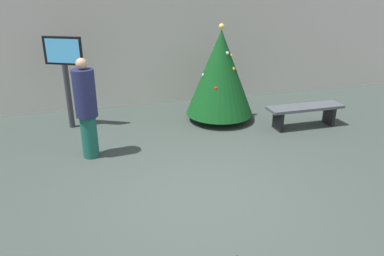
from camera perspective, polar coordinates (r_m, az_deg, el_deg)
name	(u,v)px	position (r m, az deg, el deg)	size (l,w,h in m)	color
ground_plane	(202,201)	(5.41, 1.55, -11.35)	(16.00, 16.00, 0.00)	#38423D
back_wall	(144,34)	(9.38, -7.50, 14.32)	(16.00, 0.20, 3.55)	beige
holiday_tree	(220,73)	(8.18, 4.43, 8.56)	(1.51, 1.51, 2.15)	#4C3319
flight_info_kiosk	(65,66)	(8.09, -19.19, 9.10)	(0.77, 0.44, 1.95)	#333338
waiting_bench	(305,111)	(8.29, 17.17, 2.55)	(1.68, 0.44, 0.48)	#4C5159
traveller_0	(86,107)	(6.61, -16.14, 3.14)	(0.47, 0.47, 1.80)	#19594C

